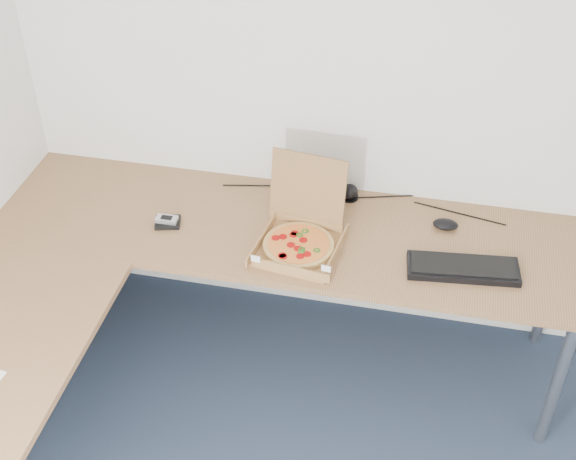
% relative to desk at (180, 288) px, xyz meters
% --- Properties ---
extents(room_shell, '(3.50, 3.50, 2.50)m').
position_rel_desk_xyz_m(room_shell, '(0.82, -0.97, 0.55)').
color(room_shell, silver).
rests_on(room_shell, ground).
extents(desk, '(2.50, 2.20, 0.73)m').
position_rel_desk_xyz_m(desk, '(0.00, 0.00, 0.00)').
color(desk, olive).
rests_on(desk, ground).
extents(pizza_box, '(0.33, 0.38, 0.33)m').
position_rel_desk_xyz_m(pizza_box, '(0.42, 0.32, 0.07)').
color(pizza_box, '#A77441').
rests_on(pizza_box, desk).
extents(drinking_glass, '(0.07, 0.07, 0.12)m').
position_rel_desk_xyz_m(drinking_glass, '(0.45, 0.68, 0.09)').
color(drinking_glass, white).
rests_on(drinking_glass, desk).
extents(keyboard, '(0.46, 0.20, 0.03)m').
position_rel_desk_xyz_m(keyboard, '(1.09, 0.30, 0.04)').
color(keyboard, black).
rests_on(keyboard, desk).
extents(mouse, '(0.12, 0.10, 0.04)m').
position_rel_desk_xyz_m(mouse, '(1.01, 0.57, 0.05)').
color(mouse, black).
rests_on(mouse, desk).
extents(wallet, '(0.12, 0.11, 0.02)m').
position_rel_desk_xyz_m(wallet, '(-0.17, 0.35, 0.04)').
color(wallet, black).
rests_on(wallet, desk).
extents(phone, '(0.09, 0.05, 0.02)m').
position_rel_desk_xyz_m(phone, '(-0.17, 0.35, 0.06)').
color(phone, '#B2B5BA').
rests_on(phone, wallet).
extents(dome_speaker, '(0.09, 0.09, 0.07)m').
position_rel_desk_xyz_m(dome_speaker, '(0.57, 0.71, 0.07)').
color(dome_speaker, black).
rests_on(dome_speaker, desk).
extents(cable_bundle, '(0.62, 0.13, 0.01)m').
position_rel_desk_xyz_m(cable_bundle, '(0.60, 0.71, 0.03)').
color(cable_bundle, black).
rests_on(cable_bundle, desk).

